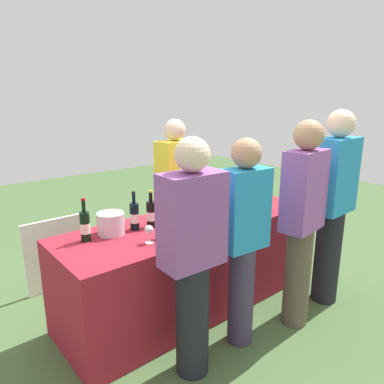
# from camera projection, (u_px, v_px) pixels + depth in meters

# --- Properties ---
(ground_plane) EXTENTS (12.00, 12.00, 0.00)m
(ground_plane) POSITION_uv_depth(u_px,v_px,m) (192.00, 302.00, 3.28)
(ground_plane) COLOR #476638
(tasting_table) EXTENTS (2.33, 0.78, 0.79)m
(tasting_table) POSITION_uv_depth(u_px,v_px,m) (192.00, 263.00, 3.18)
(tasting_table) COLOR maroon
(tasting_table) RESTS_ON ground_plane
(wine_bottle_0) EXTENTS (0.07, 0.07, 0.32)m
(wine_bottle_0) POSITION_uv_depth(u_px,v_px,m) (85.00, 226.00, 2.61)
(wine_bottle_0) COLOR black
(wine_bottle_0) RESTS_ON tasting_table
(wine_bottle_1) EXTENTS (0.07, 0.07, 0.31)m
(wine_bottle_1) POSITION_uv_depth(u_px,v_px,m) (134.00, 216.00, 2.83)
(wine_bottle_1) COLOR black
(wine_bottle_1) RESTS_ON tasting_table
(wine_bottle_2) EXTENTS (0.08, 0.08, 0.30)m
(wine_bottle_2) POSITION_uv_depth(u_px,v_px,m) (151.00, 214.00, 2.89)
(wine_bottle_2) COLOR black
(wine_bottle_2) RESTS_ON tasting_table
(wine_bottle_3) EXTENTS (0.08, 0.08, 0.33)m
(wine_bottle_3) POSITION_uv_depth(u_px,v_px,m) (177.00, 202.00, 3.16)
(wine_bottle_3) COLOR black
(wine_bottle_3) RESTS_ON tasting_table
(wine_bottle_4) EXTENTS (0.08, 0.08, 0.32)m
(wine_bottle_4) POSITION_uv_depth(u_px,v_px,m) (219.00, 196.00, 3.41)
(wine_bottle_4) COLOR black
(wine_bottle_4) RESTS_ON tasting_table
(wine_glass_0) EXTENTS (0.06, 0.06, 0.13)m
(wine_glass_0) POSITION_uv_depth(u_px,v_px,m) (149.00, 231.00, 2.57)
(wine_glass_0) COLOR silver
(wine_glass_0) RESTS_ON tasting_table
(wine_glass_1) EXTENTS (0.07, 0.07, 0.14)m
(wine_glass_1) POSITION_uv_depth(u_px,v_px,m) (159.00, 226.00, 2.65)
(wine_glass_1) COLOR silver
(wine_glass_1) RESTS_ON tasting_table
(wine_glass_2) EXTENTS (0.06, 0.06, 0.12)m
(wine_glass_2) POSITION_uv_depth(u_px,v_px,m) (198.00, 215.00, 2.93)
(wine_glass_2) COLOR silver
(wine_glass_2) RESTS_ON tasting_table
(wine_glass_3) EXTENTS (0.07, 0.07, 0.15)m
(wine_glass_3) POSITION_uv_depth(u_px,v_px,m) (218.00, 210.00, 3.00)
(wine_glass_3) COLOR silver
(wine_glass_3) RESTS_ON tasting_table
(wine_glass_4) EXTENTS (0.07, 0.07, 0.14)m
(wine_glass_4) POSITION_uv_depth(u_px,v_px,m) (226.00, 206.00, 3.12)
(wine_glass_4) COLOR silver
(wine_glass_4) RESTS_ON tasting_table
(wine_glass_5) EXTENTS (0.07, 0.07, 0.13)m
(wine_glass_5) POSITION_uv_depth(u_px,v_px,m) (243.00, 205.00, 3.19)
(wine_glass_5) COLOR silver
(wine_glass_5) RESTS_ON tasting_table
(ice_bucket) EXTENTS (0.21, 0.21, 0.17)m
(ice_bucket) POSITION_uv_depth(u_px,v_px,m) (111.00, 223.00, 2.75)
(ice_bucket) COLOR silver
(ice_bucket) RESTS_ON tasting_table
(server_pouring) EXTENTS (0.42, 0.27, 1.60)m
(server_pouring) POSITION_uv_depth(u_px,v_px,m) (176.00, 191.00, 3.74)
(server_pouring) COLOR black
(server_pouring) RESTS_ON ground_plane
(guest_0) EXTENTS (0.41, 0.24, 1.59)m
(guest_0) POSITION_uv_depth(u_px,v_px,m) (192.00, 254.00, 2.25)
(guest_0) COLOR black
(guest_0) RESTS_ON ground_plane
(guest_1) EXTENTS (0.36, 0.22, 1.55)m
(guest_1) POSITION_uv_depth(u_px,v_px,m) (243.00, 236.00, 2.56)
(guest_1) COLOR #3F3351
(guest_1) RESTS_ON ground_plane
(guest_2) EXTENTS (0.40, 0.25, 1.66)m
(guest_2) POSITION_uv_depth(u_px,v_px,m) (302.00, 218.00, 2.77)
(guest_2) COLOR brown
(guest_2) RESTS_ON ground_plane
(guest_3) EXTENTS (0.41, 0.24, 1.72)m
(guest_3) POSITION_uv_depth(u_px,v_px,m) (333.00, 202.00, 3.10)
(guest_3) COLOR black
(guest_3) RESTS_ON ground_plane
(menu_board) EXTENTS (0.60, 0.03, 0.71)m
(menu_board) POSITION_uv_depth(u_px,v_px,m) (57.00, 254.00, 3.45)
(menu_board) COLOR white
(menu_board) RESTS_ON ground_plane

